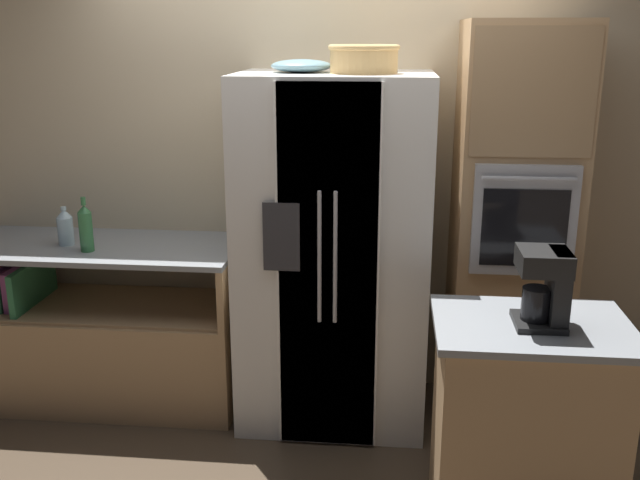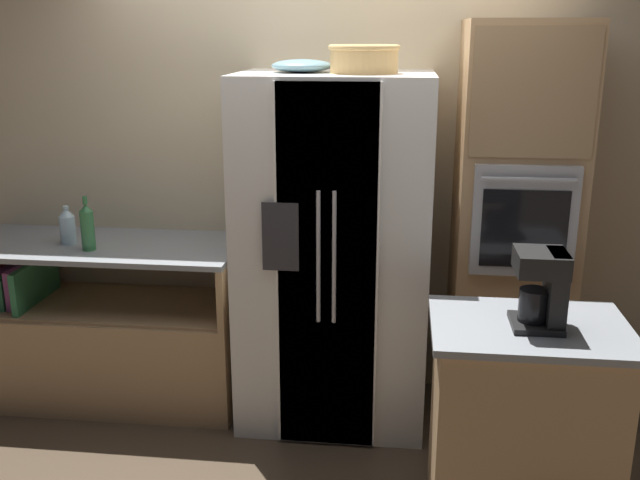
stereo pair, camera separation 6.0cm
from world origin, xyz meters
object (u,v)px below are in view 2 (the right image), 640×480
object	(u,v)px
refrigerator	(334,253)
bottle_short	(87,227)
bottle_tall	(67,226)
coffee_maker	(545,286)
fruit_bowl	(302,66)
wicker_basket	(364,58)
wall_oven	(513,231)

from	to	relation	value
refrigerator	bottle_short	world-z (taller)	refrigerator
refrigerator	bottle_tall	world-z (taller)	refrigerator
refrigerator	coffee_maker	size ratio (longest dim) A/B	6.00
fruit_bowl	coffee_maker	distance (m)	1.63
wicker_basket	coffee_maker	bearing A→B (deg)	-48.06
wicker_basket	bottle_tall	world-z (taller)	wicker_basket
wall_oven	bottle_short	size ratio (longest dim) A/B	7.14
fruit_bowl	bottle_tall	distance (m)	1.59
refrigerator	wicker_basket	xyz separation A→B (m)	(0.14, -0.04, 1.01)
wall_oven	wicker_basket	size ratio (longest dim) A/B	6.09
wall_oven	refrigerator	bearing A→B (deg)	-175.71
coffee_maker	bottle_short	bearing A→B (deg)	159.94
refrigerator	coffee_maker	xyz separation A→B (m)	(0.92, -0.90, 0.17)
bottle_tall	coffee_maker	world-z (taller)	coffee_maker
refrigerator	wall_oven	world-z (taller)	wall_oven
wall_oven	coffee_maker	xyz separation A→B (m)	(-0.02, -0.97, 0.04)
refrigerator	fruit_bowl	distance (m)	0.99
refrigerator	fruit_bowl	world-z (taller)	fruit_bowl
wicker_basket	bottle_short	xyz separation A→B (m)	(-1.48, -0.04, -0.89)
wall_oven	fruit_bowl	distance (m)	1.39
wicker_basket	bottle_tall	size ratio (longest dim) A/B	1.62
fruit_bowl	bottle_short	xyz separation A→B (m)	(-1.17, -0.09, -0.85)
refrigerator	bottle_short	size ratio (longest dim) A/B	6.28
wall_oven	coffee_maker	size ratio (longest dim) A/B	6.82
bottle_tall	coffee_maker	bearing A→B (deg)	-20.96
fruit_bowl	bottle_short	bearing A→B (deg)	-175.62
refrigerator	fruit_bowl	xyz separation A→B (m)	(-0.17, 0.01, 0.97)
wall_oven	bottle_short	bearing A→B (deg)	-176.20
refrigerator	bottle_tall	distance (m)	1.50
refrigerator	bottle_short	distance (m)	1.34
refrigerator	bottle_tall	size ratio (longest dim) A/B	8.67
wall_oven	bottle_tall	size ratio (longest dim) A/B	9.85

